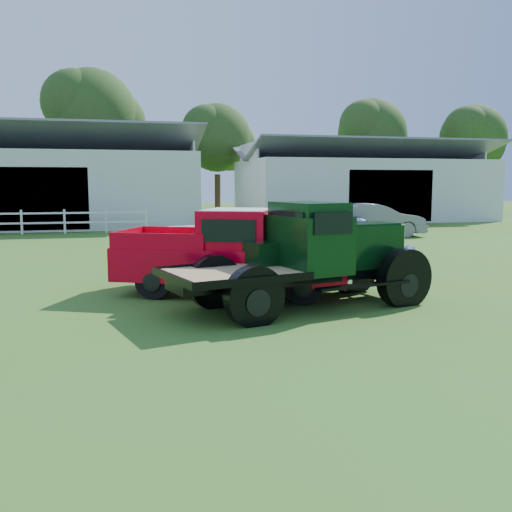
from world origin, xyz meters
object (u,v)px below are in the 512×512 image
object	(u,v)px
white_pickup	(244,240)
red_pickup	(233,252)
vintage_flatbed	(304,255)
misc_car_blue	(309,219)
misc_car_grey	(374,220)

from	to	relation	value
white_pickup	red_pickup	bearing A→B (deg)	-120.88
white_pickup	vintage_flatbed	bearing A→B (deg)	-105.28
misc_car_blue	red_pickup	bearing A→B (deg)	154.91
vintage_flatbed	white_pickup	size ratio (longest dim) A/B	1.20
misc_car_grey	red_pickup	bearing A→B (deg)	147.38
vintage_flatbed	white_pickup	xyz separation A→B (m)	(0.04, 5.66, -0.24)
misc_car_blue	misc_car_grey	distance (m)	3.40
red_pickup	misc_car_grey	bearing A→B (deg)	77.48
red_pickup	white_pickup	size ratio (longest dim) A/B	1.20
red_pickup	misc_car_blue	distance (m)	13.05
red_pickup	misc_car_blue	xyz separation A→B (m)	(5.82, 11.69, -0.07)
vintage_flatbed	misc_car_grey	distance (m)	15.98
vintage_flatbed	misc_car_blue	xyz separation A→B (m)	(4.70, 13.33, -0.16)
vintage_flatbed	white_pickup	bearing A→B (deg)	74.68
vintage_flatbed	red_pickup	size ratio (longest dim) A/B	1.00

